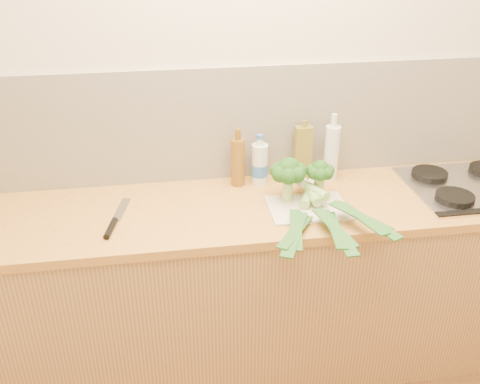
{
  "coord_description": "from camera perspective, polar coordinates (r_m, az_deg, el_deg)",
  "views": [
    {
      "loc": [
        -0.39,
        -0.83,
        2.05
      ],
      "look_at": [
        -0.09,
        1.1,
        1.02
      ],
      "focal_mm": 40.0,
      "sensor_mm": 36.0,
      "label": 1
    }
  ],
  "objects": [
    {
      "name": "glass_bottle",
      "position": [
        2.57,
        9.73,
        4.23
      ],
      "size": [
        0.07,
        0.07,
        0.33
      ],
      "color": "silver",
      "rests_on": "counter"
    },
    {
      "name": "counter",
      "position": [
        2.61,
        1.66,
        -9.96
      ],
      "size": [
        3.2,
        0.62,
        0.9
      ],
      "color": "#B08B49",
      "rests_on": "ground"
    },
    {
      "name": "broccoli_right",
      "position": [
        2.37,
        8.53,
        2.1
      ],
      "size": [
        0.12,
        0.13,
        0.18
      ],
      "color": "#A2C170",
      "rests_on": "chopping_board"
    },
    {
      "name": "leek_back",
      "position": [
        2.29,
        9.61,
        -0.77
      ],
      "size": [
        0.3,
        0.58,
        0.04
      ],
      "rotation": [
        0.0,
        0.0,
        0.44
      ],
      "color": "white",
      "rests_on": "chopping_board"
    },
    {
      "name": "amber_bottle",
      "position": [
        2.48,
        -0.22,
        3.27
      ],
      "size": [
        0.06,
        0.06,
        0.28
      ],
      "color": "brown",
      "rests_on": "counter"
    },
    {
      "name": "leek_mid",
      "position": [
        2.28,
        8.35,
        -1.26
      ],
      "size": [
        0.11,
        0.66,
        0.04
      ],
      "rotation": [
        0.0,
        0.0,
        0.04
      ],
      "color": "white",
      "rests_on": "chopping_board"
    },
    {
      "name": "water_bottle",
      "position": [
        2.51,
        2.1,
        2.9
      ],
      "size": [
        0.08,
        0.08,
        0.22
      ],
      "color": "silver",
      "rests_on": "counter"
    },
    {
      "name": "leek_front",
      "position": [
        2.29,
        6.84,
        -1.53
      ],
      "size": [
        0.31,
        0.61,
        0.04
      ],
      "rotation": [
        0.0,
        0.0,
        -0.42
      ],
      "color": "white",
      "rests_on": "chopping_board"
    },
    {
      "name": "chopping_board",
      "position": [
        2.34,
        7.27,
        -1.7
      ],
      "size": [
        0.34,
        0.25,
        0.01
      ],
      "primitive_type": "cube",
      "rotation": [
        0.0,
        0.0,
        -0.01
      ],
      "color": "beige",
      "rests_on": "counter"
    },
    {
      "name": "oil_tin",
      "position": [
        2.56,
        6.7,
        4.25
      ],
      "size": [
        0.08,
        0.05,
        0.29
      ],
      "color": "olive",
      "rests_on": "counter"
    },
    {
      "name": "gas_hob",
      "position": [
        2.72,
        23.5,
        0.65
      ],
      "size": [
        0.58,
        0.5,
        0.04
      ],
      "color": "silver",
      "rests_on": "counter"
    },
    {
      "name": "broccoli_left",
      "position": [
        2.32,
        5.18,
        2.16
      ],
      "size": [
        0.16,
        0.16,
        0.2
      ],
      "color": "#A2C170",
      "rests_on": "chopping_board"
    },
    {
      "name": "room_shell",
      "position": [
        2.51,
        0.68,
        7.3
      ],
      "size": [
        3.5,
        3.5,
        3.5
      ],
      "color": "beige",
      "rests_on": "ground"
    },
    {
      "name": "chefs_knife",
      "position": [
        2.26,
        -13.35,
        -3.29
      ],
      "size": [
        0.1,
        0.34,
        0.03
      ],
      "rotation": [
        0.0,
        0.0,
        -0.2
      ],
      "color": "silver",
      "rests_on": "counter"
    }
  ]
}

